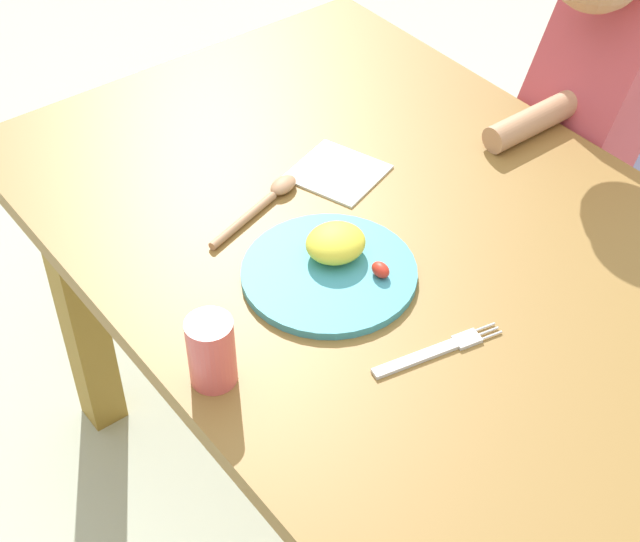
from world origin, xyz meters
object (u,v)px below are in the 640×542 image
person (586,165)px  fork (434,352)px  drinking_cup (211,351)px  spoon (266,200)px  plate (331,265)px

person → fork: bearing=112.8°
fork → drinking_cup: bearing=162.5°
fork → drinking_cup: 0.30m
fork → spoon: (-0.40, 0.01, 0.01)m
plate → spoon: bearing=175.2°
spoon → drinking_cup: size_ratio=1.98×
spoon → drinking_cup: bearing=-153.2°
spoon → fork: bearing=-108.1°
plate → person: (-0.07, 0.69, -0.17)m
drinking_cup → person: size_ratio=0.09×
drinking_cup → plate: bearing=105.3°
drinking_cup → fork: bearing=61.0°
plate → drinking_cup: bearing=-74.7°
plate → spoon: 0.19m
fork → spoon: size_ratio=0.96×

